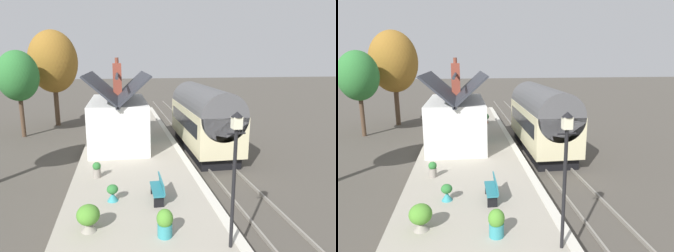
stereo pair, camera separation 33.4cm
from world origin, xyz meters
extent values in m
plane|color=#4C473F|center=(0.00, 0.00, 0.00)|extent=(160.00, 160.00, 0.00)
cube|color=#A39B8C|center=(0.00, 3.86, 0.40)|extent=(32.00, 5.71, 0.80)
cube|color=beige|center=(0.00, 1.18, 0.81)|extent=(32.00, 0.36, 0.02)
cube|color=gray|center=(0.00, -1.62, 0.07)|extent=(52.00, 0.08, 0.14)
cube|color=gray|center=(0.00, -0.18, 0.07)|extent=(52.00, 0.08, 0.14)
cube|color=black|center=(2.17, -0.90, 0.35)|extent=(7.74, 2.29, 0.70)
cube|color=beige|center=(2.17, -0.90, 1.85)|extent=(8.41, 2.70, 2.30)
cylinder|color=#515154|center=(2.17, -0.90, 3.00)|extent=(8.41, 2.65, 2.65)
cube|color=black|center=(2.17, 0.47, 2.14)|extent=(7.15, 0.03, 0.80)
cylinder|color=black|center=(4.70, -0.90, 0.35)|extent=(0.70, 2.16, 0.70)
cylinder|color=black|center=(-0.35, -0.90, 0.35)|extent=(0.70, 2.16, 0.70)
cube|color=black|center=(6.40, -0.90, 2.25)|extent=(0.04, 2.16, 0.90)
cylinder|color=#F2EDCC|center=(6.42, -0.90, 1.27)|extent=(0.06, 0.24, 0.24)
cube|color=red|center=(6.46, -0.90, 0.82)|extent=(0.16, 2.56, 0.24)
cube|color=white|center=(1.75, 4.62, 2.20)|extent=(6.09, 3.29, 2.80)
cube|color=#2D3038|center=(1.75, 3.79, 4.35)|extent=(6.59, 1.90, 1.73)
cube|color=#2D3038|center=(1.75, 5.44, 4.35)|extent=(6.59, 1.90, 1.73)
cylinder|color=#2D3038|center=(1.75, 4.62, 5.09)|extent=(6.59, 0.16, 0.16)
cube|color=brown|center=(3.61, 4.62, 4.68)|extent=(0.56, 0.56, 2.14)
cylinder|color=brown|center=(3.61, 4.62, 5.93)|extent=(0.24, 0.24, 0.36)
cube|color=teal|center=(2.36, 2.95, 1.85)|extent=(0.90, 0.06, 2.10)
cube|color=teal|center=(0.96, 2.95, 2.50)|extent=(0.80, 0.05, 1.10)
cube|color=teal|center=(3.76, 2.95, 2.50)|extent=(0.80, 0.05, 1.10)
cube|color=#26727F|center=(-6.25, 3.25, 1.25)|extent=(1.40, 0.40, 0.06)
cube|color=#26727F|center=(-6.25, 3.07, 1.48)|extent=(1.40, 0.11, 0.40)
cube|color=black|center=(-6.81, 3.25, 1.02)|extent=(0.06, 0.36, 0.44)
cube|color=black|center=(-5.69, 3.25, 1.02)|extent=(0.06, 0.36, 0.44)
cube|color=#26727F|center=(7.46, 2.88, 1.25)|extent=(1.42, 0.46, 0.06)
cube|color=#26727F|center=(7.45, 2.70, 1.48)|extent=(1.40, 0.17, 0.40)
cube|color=black|center=(6.90, 2.91, 1.02)|extent=(0.08, 0.36, 0.44)
cube|color=black|center=(8.02, 2.85, 1.02)|extent=(0.08, 0.36, 0.44)
cylinder|color=gray|center=(-3.59, 5.63, 1.01)|extent=(0.33, 0.33, 0.41)
ellipsoid|color=#2D7233|center=(-3.59, 5.63, 1.34)|extent=(0.37, 0.37, 0.36)
cone|color=#E72E57|center=(-3.59, 5.63, 1.47)|extent=(0.08, 0.08, 0.15)
cone|color=teal|center=(-6.04, 4.89, 0.96)|extent=(0.42, 0.42, 0.31)
cylinder|color=teal|center=(-6.04, 4.89, 0.83)|extent=(0.23, 0.23, 0.06)
ellipsoid|color=#2D7233|center=(-6.04, 4.89, 1.27)|extent=(0.42, 0.42, 0.36)
cube|color=#9E5138|center=(7.29, 5.93, 0.97)|extent=(0.73, 0.32, 0.34)
ellipsoid|color=#3D8438|center=(7.29, 5.93, 1.26)|extent=(0.65, 0.29, 0.29)
cone|color=gray|center=(9.60, 3.80, 0.96)|extent=(0.43, 0.43, 0.32)
cylinder|color=gray|center=(9.60, 3.80, 0.83)|extent=(0.24, 0.24, 0.06)
ellipsoid|color=#2D7233|center=(9.60, 3.80, 1.32)|extent=(0.56, 0.56, 0.56)
cone|color=#B45451|center=(9.60, 3.80, 1.52)|extent=(0.11, 0.11, 0.22)
cylinder|color=teal|center=(-8.64, 3.31, 1.01)|extent=(0.45, 0.45, 0.41)
ellipsoid|color=#4C8C2D|center=(-8.64, 3.31, 1.39)|extent=(0.50, 0.50, 0.58)
cone|color=#9E5138|center=(7.77, 2.32, 0.99)|extent=(0.39, 0.39, 0.37)
cylinder|color=#9E5138|center=(7.77, 2.32, 0.83)|extent=(0.21, 0.21, 0.06)
ellipsoid|color=#2D7233|center=(7.77, 2.32, 1.34)|extent=(0.46, 0.46, 0.50)
cone|color=#DA2C70|center=(7.77, 2.32, 1.50)|extent=(0.10, 0.10, 0.19)
cone|color=gray|center=(-7.97, 5.59, 0.95)|extent=(0.50, 0.50, 0.29)
cylinder|color=gray|center=(-7.97, 5.59, 0.83)|extent=(0.27, 0.27, 0.06)
ellipsoid|color=#4C8C2D|center=(-7.97, 5.59, 1.34)|extent=(0.71, 0.71, 0.63)
cylinder|color=black|center=(-9.45, 1.55, 2.54)|extent=(0.10, 0.10, 3.47)
cylinder|color=black|center=(-9.45, 1.55, 4.12)|extent=(0.05, 0.50, 0.05)
cube|color=beige|center=(-9.45, 1.55, 4.41)|extent=(0.24, 0.24, 0.32)
cone|color=black|center=(-9.45, 1.55, 4.63)|extent=(0.32, 0.32, 0.14)
cylinder|color=#4C3828|center=(7.96, 12.08, 1.71)|extent=(0.32, 0.32, 3.43)
ellipsoid|color=#2D7233|center=(7.96, 12.08, 4.77)|extent=(3.35, 3.03, 3.83)
cylinder|color=#4C3828|center=(11.93, 10.23, 1.94)|extent=(0.42, 0.42, 3.87)
ellipsoid|color=olive|center=(11.93, 10.23, 5.79)|extent=(4.48, 4.23, 5.49)
camera|label=1|loc=(-16.65, 4.51, 6.01)|focal=32.15mm
camera|label=2|loc=(-16.70, 4.18, 6.01)|focal=32.15mm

